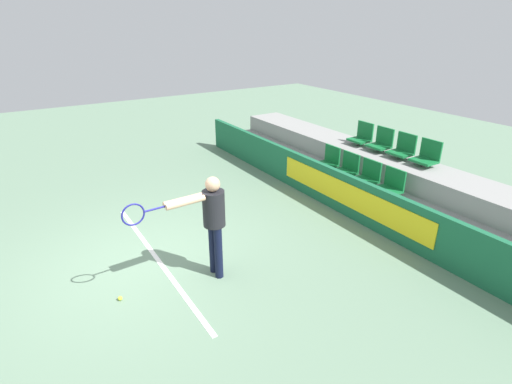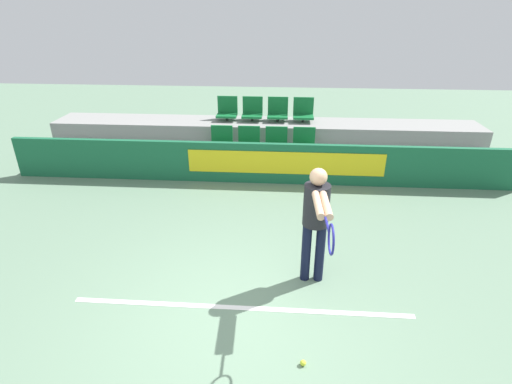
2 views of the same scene
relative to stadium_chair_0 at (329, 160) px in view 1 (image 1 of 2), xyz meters
name	(u,v)px [view 1 (image 1 of 2)]	position (x,y,z in m)	size (l,w,h in m)	color
ground_plane	(143,263)	(0.94, -4.97, -0.67)	(30.00, 30.00, 0.00)	slate
court_baseline	(157,259)	(0.94, -4.73, -0.67)	(4.39, 0.08, 0.01)	white
barrier_wall	(332,188)	(0.96, -0.75, -0.22)	(10.84, 0.14, 0.89)	#19603D
bleacher_tier_front	(351,191)	(0.94, -0.13, -0.45)	(10.44, 1.06, 0.44)	gray
bleacher_tier_middle	(384,173)	(0.94, 0.93, -0.22)	(10.44, 1.06, 0.89)	gray
stadium_chair_0	(329,160)	(0.00, 0.00, 0.00)	(0.50, 0.41, 0.56)	#333333
stadium_chair_1	(347,167)	(0.63, 0.00, 0.00)	(0.50, 0.41, 0.56)	#333333
stadium_chair_2	(368,176)	(1.26, 0.00, 0.00)	(0.50, 0.41, 0.56)	#333333
stadium_chair_3	(391,185)	(1.89, 0.00, 0.00)	(0.50, 0.41, 0.56)	#333333
stadium_chair_4	(362,136)	(0.00, 1.06, 0.44)	(0.50, 0.41, 0.56)	#333333
stadium_chair_5	(381,142)	(0.63, 1.06, 0.44)	(0.50, 0.41, 0.56)	#333333
stadium_chair_6	(403,149)	(1.26, 1.06, 0.44)	(0.50, 0.41, 0.56)	#333333
stadium_chair_7	(427,156)	(1.89, 1.06, 0.44)	(0.50, 0.41, 0.56)	#333333
tennis_player	(210,217)	(1.88, -4.12, 0.39)	(0.34, 1.55, 1.69)	black
tennis_ball	(120,298)	(1.71, -5.57, -0.64)	(0.07, 0.07, 0.07)	#CCDB33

